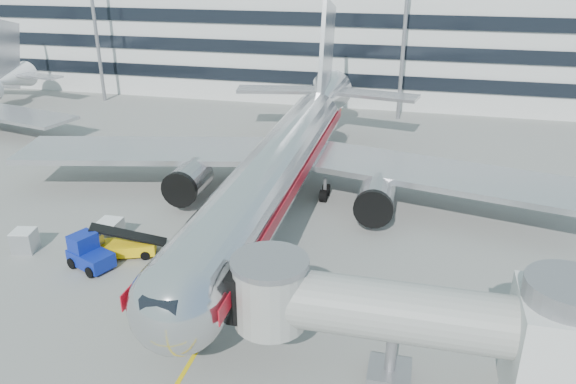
% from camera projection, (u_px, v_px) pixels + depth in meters
% --- Properties ---
extents(ground, '(180.00, 180.00, 0.00)m').
position_uv_depth(ground, '(243.00, 274.00, 38.40)').
color(ground, gray).
rests_on(ground, ground).
extents(lead_in_line, '(0.25, 70.00, 0.01)m').
position_uv_depth(lead_in_line, '(279.00, 213.00, 47.34)').
color(lead_in_line, yellow).
rests_on(lead_in_line, ground).
extents(main_jet, '(50.95, 48.70, 16.06)m').
position_uv_depth(main_jet, '(284.00, 160.00, 47.21)').
color(main_jet, silver).
rests_on(main_jet, ground).
extents(jet_bridge, '(17.80, 4.50, 7.00)m').
position_uv_depth(jet_bridge, '(429.00, 322.00, 27.10)').
color(jet_bridge, silver).
rests_on(jet_bridge, ground).
extents(terminal, '(150.00, 24.25, 15.60)m').
position_uv_depth(terminal, '(355.00, 40.00, 87.10)').
color(terminal, silver).
rests_on(terminal, ground).
extents(light_mast_centre, '(2.40, 1.20, 25.45)m').
position_uv_depth(light_mast_centre, '(407.00, 0.00, 68.34)').
color(light_mast_centre, gray).
rests_on(light_mast_centre, ground).
extents(belt_loader, '(5.34, 3.46, 2.51)m').
position_uv_depth(belt_loader, '(120.00, 247.00, 40.53)').
color(belt_loader, yellow).
rests_on(belt_loader, ground).
extents(baggage_tug, '(3.63, 2.97, 2.38)m').
position_uv_depth(baggage_tug, '(89.00, 253.00, 38.98)').
color(baggage_tug, navy).
rests_on(baggage_tug, ground).
extents(cargo_container_left, '(1.98, 1.98, 1.76)m').
position_uv_depth(cargo_container_left, '(88.00, 247.00, 40.20)').
color(cargo_container_left, '#A8ABB0').
rests_on(cargo_container_left, ground).
extents(cargo_container_right, '(1.65, 1.65, 1.72)m').
position_uv_depth(cargo_container_right, '(111.00, 230.00, 42.58)').
color(cargo_container_right, '#A8ABB0').
rests_on(cargo_container_right, ground).
extents(cargo_container_front, '(1.81, 1.81, 1.63)m').
position_uv_depth(cargo_container_front, '(25.00, 241.00, 41.16)').
color(cargo_container_front, '#A8ABB0').
rests_on(cargo_container_front, ground).
extents(ramp_worker, '(0.77, 0.76, 1.79)m').
position_uv_depth(ramp_worker, '(131.00, 302.00, 33.83)').
color(ramp_worker, '#97FF1A').
rests_on(ramp_worker, ground).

